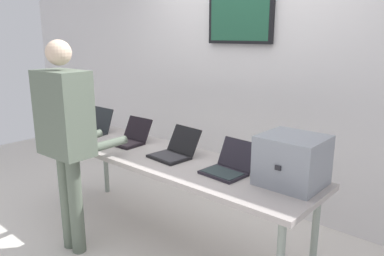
{
  "coord_description": "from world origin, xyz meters",
  "views": [
    {
      "loc": [
        2.11,
        -2.08,
        1.74
      ],
      "look_at": [
        0.22,
        0.07,
        1.02
      ],
      "focal_mm": 35.02,
      "sensor_mm": 36.0,
      "label": 1
    }
  ],
  "objects": [
    {
      "name": "workbench",
      "position": [
        0.0,
        0.0,
        0.7
      ],
      "size": [
        2.62,
        0.7,
        0.75
      ],
      "color": "#B1A7A2",
      "rests_on": "ground"
    },
    {
      "name": "laptop_station_2",
      "position": [
        0.06,
        0.04,
        0.81
      ],
      "size": [
        0.34,
        0.37,
        0.23
      ],
      "color": "black",
      "rests_on": "workbench"
    },
    {
      "name": "person",
      "position": [
        -0.46,
        -0.62,
        1.03
      ],
      "size": [
        0.45,
        0.6,
        1.7
      ],
      "color": "#5A6657",
      "rests_on": "ground"
    },
    {
      "name": "back_wall",
      "position": [
        -0.0,
        1.13,
        1.38
      ],
      "size": [
        8.0,
        0.11,
        2.73
      ],
      "color": "silver",
      "rests_on": "ground"
    },
    {
      "name": "equipment_box",
      "position": [
        1.06,
        0.14,
        0.92
      ],
      "size": [
        0.41,
        0.39,
        0.34
      ],
      "color": "gray",
      "rests_on": "workbench"
    },
    {
      "name": "laptop_station_0",
      "position": [
        -1.08,
        0.04,
        0.81
      ],
      "size": [
        0.31,
        0.33,
        0.25
      ],
      "color": "black",
      "rests_on": "workbench"
    },
    {
      "name": "laptop_station_1",
      "position": [
        -0.52,
        0.05,
        0.8
      ],
      "size": [
        0.31,
        0.34,
        0.22
      ],
      "color": "black",
      "rests_on": "workbench"
    },
    {
      "name": "ground",
      "position": [
        0.0,
        0.0,
        -0.02
      ],
      "size": [
        8.0,
        8.0,
        0.04
      ],
      "primitive_type": "cube",
      "color": "silver"
    },
    {
      "name": "laptop_station_3",
      "position": [
        0.62,
        0.03,
        0.8
      ],
      "size": [
        0.32,
        0.34,
        0.22
      ],
      "color": "black",
      "rests_on": "workbench"
    },
    {
      "name": "coffee_mug",
      "position": [
        -0.69,
        -0.25,
        0.8
      ],
      "size": [
        0.07,
        0.07,
        0.1
      ],
      "color": "#2B4D96",
      "rests_on": "workbench"
    }
  ]
}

